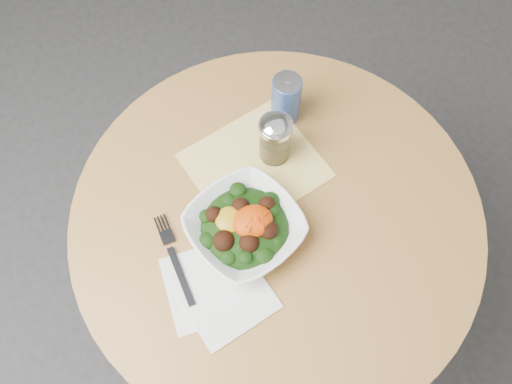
% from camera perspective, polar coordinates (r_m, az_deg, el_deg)
% --- Properties ---
extents(ground, '(6.00, 6.00, 0.00)m').
position_cam_1_polar(ground, '(1.95, 1.36, -11.18)').
color(ground, '#2C2C2E').
rests_on(ground, ground).
extents(table, '(0.90, 0.90, 0.75)m').
position_cam_1_polar(table, '(1.42, 1.84, -5.56)').
color(table, black).
rests_on(table, ground).
extents(cloth_napkin, '(0.33, 0.31, 0.00)m').
position_cam_1_polar(cloth_napkin, '(1.29, -0.10, 2.69)').
color(cloth_napkin, '#E2AC0B').
rests_on(cloth_napkin, table).
extents(paper_napkins, '(0.22, 0.22, 0.00)m').
position_cam_1_polar(paper_napkins, '(1.18, -3.94, -9.76)').
color(paper_napkins, white).
rests_on(paper_napkins, table).
extents(salad_bowl, '(0.29, 0.29, 0.09)m').
position_cam_1_polar(salad_bowl, '(1.19, -1.14, -3.48)').
color(salad_bowl, white).
rests_on(salad_bowl, table).
extents(fork, '(0.03, 0.21, 0.00)m').
position_cam_1_polar(fork, '(1.21, -8.23, -6.36)').
color(fork, black).
rests_on(fork, table).
extents(spice_shaker, '(0.07, 0.07, 0.13)m').
position_cam_1_polar(spice_shaker, '(1.25, 1.91, 5.35)').
color(spice_shaker, silver).
rests_on(spice_shaker, table).
extents(beverage_can, '(0.07, 0.07, 0.13)m').
position_cam_1_polar(beverage_can, '(1.31, 3.03, 9.32)').
color(beverage_can, '#0D2A97').
rests_on(beverage_can, table).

